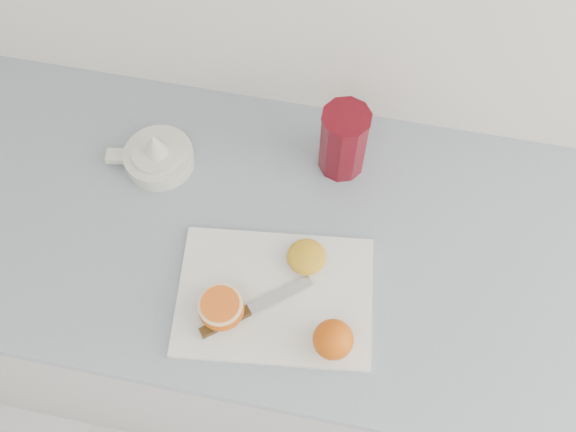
{
  "coord_description": "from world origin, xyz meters",
  "views": [
    {
      "loc": [
        0.2,
        1.17,
        1.96
      ],
      "look_at": [
        0.09,
        1.7,
        0.96
      ],
      "focal_mm": 40.0,
      "sensor_mm": 36.0,
      "label": 1
    }
  ],
  "objects_px": {
    "half_orange": "(221,309)",
    "red_tumbler": "(343,143)",
    "citrus_juicer": "(158,156)",
    "cutting_board": "(275,296)",
    "counter": "(267,308)"
  },
  "relations": [
    {
      "from": "counter",
      "to": "red_tumbler",
      "type": "relative_size",
      "value": 17.25
    },
    {
      "from": "cutting_board",
      "to": "red_tumbler",
      "type": "xyz_separation_m",
      "value": [
        0.07,
        0.3,
        0.06
      ]
    },
    {
      "from": "cutting_board",
      "to": "red_tumbler",
      "type": "relative_size",
      "value": 2.24
    },
    {
      "from": "citrus_juicer",
      "to": "cutting_board",
      "type": "bearing_deg",
      "value": -39.5
    },
    {
      "from": "half_orange",
      "to": "red_tumbler",
      "type": "relative_size",
      "value": 0.51
    },
    {
      "from": "half_orange",
      "to": "citrus_juicer",
      "type": "distance_m",
      "value": 0.35
    },
    {
      "from": "citrus_juicer",
      "to": "red_tumbler",
      "type": "height_order",
      "value": "red_tumbler"
    },
    {
      "from": "red_tumbler",
      "to": "cutting_board",
      "type": "bearing_deg",
      "value": -102.85
    },
    {
      "from": "counter",
      "to": "half_orange",
      "type": "height_order",
      "value": "half_orange"
    },
    {
      "from": "half_orange",
      "to": "citrus_juicer",
      "type": "bearing_deg",
      "value": 125.29
    },
    {
      "from": "counter",
      "to": "cutting_board",
      "type": "height_order",
      "value": "cutting_board"
    },
    {
      "from": "counter",
      "to": "citrus_juicer",
      "type": "height_order",
      "value": "citrus_juicer"
    },
    {
      "from": "cutting_board",
      "to": "half_orange",
      "type": "xyz_separation_m",
      "value": [
        -0.08,
        -0.05,
        0.03
      ]
    },
    {
      "from": "counter",
      "to": "red_tumbler",
      "type": "distance_m",
      "value": 0.56
    },
    {
      "from": "counter",
      "to": "cutting_board",
      "type": "xyz_separation_m",
      "value": [
        0.06,
        -0.13,
        0.45
      ]
    }
  ]
}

